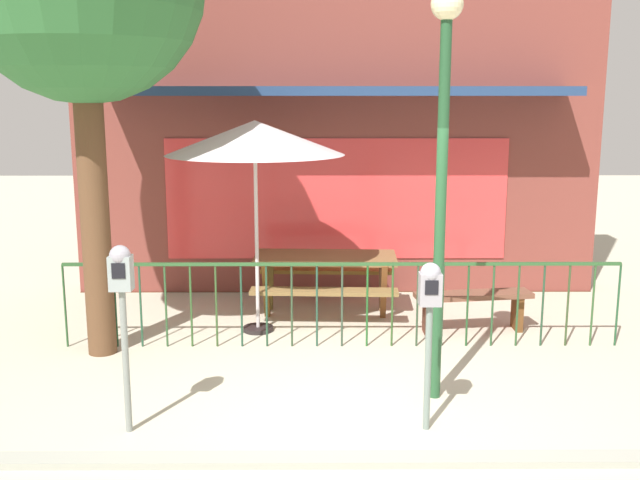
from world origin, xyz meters
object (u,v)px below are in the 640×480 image
object	(u,v)px
street_lamp	(443,137)
parking_meter_near	(122,289)
patio_umbrella	(255,139)
parking_meter_far	(430,302)
patio_bench	(473,303)
picnic_table_left	(325,267)

from	to	relation	value
street_lamp	parking_meter_near	bearing A→B (deg)	-165.35
patio_umbrella	street_lamp	bearing A→B (deg)	-47.47
patio_umbrella	parking_meter_near	world-z (taller)	patio_umbrella
parking_meter_far	patio_bench	bearing A→B (deg)	70.17
parking_meter_near	street_lamp	distance (m)	3.02
patio_umbrella	patio_bench	xyz separation A→B (m)	(2.57, -0.03, -1.94)
patio_bench	parking_meter_far	size ratio (longest dim) A/B	0.99
parking_meter_near	parking_meter_far	xyz separation A→B (m)	(2.51, 0.03, -0.12)
picnic_table_left	patio_bench	distance (m)	1.92
patio_bench	parking_meter_far	world-z (taller)	parking_meter_far
patio_bench	parking_meter_near	bearing A→B (deg)	-142.57
patio_bench	street_lamp	bearing A→B (deg)	-111.47
parking_meter_far	parking_meter_near	bearing A→B (deg)	-179.38
parking_meter_far	street_lamp	xyz separation A→B (m)	(0.18, 0.68, 1.31)
parking_meter_near	parking_meter_far	size ratio (longest dim) A/B	1.11
patio_umbrella	parking_meter_near	xyz separation A→B (m)	(-0.88, -2.67, -1.06)
parking_meter_far	street_lamp	distance (m)	1.48
picnic_table_left	patio_umbrella	size ratio (longest dim) A/B	0.74
parking_meter_far	picnic_table_left	bearing A→B (deg)	103.52
picnic_table_left	patio_bench	size ratio (longest dim) A/B	1.30
patio_umbrella	parking_meter_far	size ratio (longest dim) A/B	1.73
parking_meter_far	street_lamp	world-z (taller)	street_lamp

